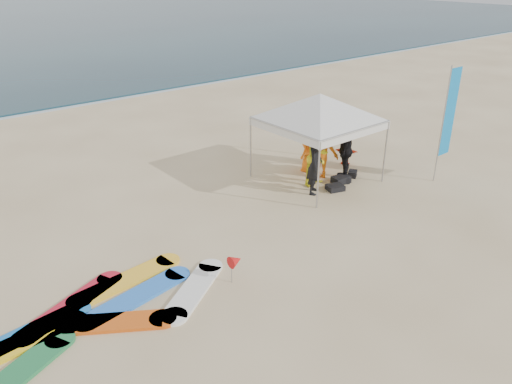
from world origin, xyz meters
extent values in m
plane|color=beige|center=(0.00, 0.00, 0.00)|extent=(120.00, 120.00, 0.00)
cube|color=silver|center=(0.00, 18.20, 0.00)|extent=(160.00, 1.20, 0.01)
imported|color=black|center=(3.21, 3.49, 0.90)|extent=(0.78, 0.74, 1.80)
imported|color=yellow|center=(3.75, 3.88, 0.89)|extent=(0.93, 0.76, 1.78)
imported|color=orange|center=(4.27, 4.22, 0.87)|extent=(1.29, 1.16, 1.74)
imported|color=black|center=(4.74, 3.64, 0.98)|extent=(1.22, 1.01, 1.95)
imported|color=orange|center=(4.35, 4.83, 0.79)|extent=(0.89, 0.72, 1.58)
imported|color=red|center=(5.74, 4.45, 0.41)|extent=(0.62, 0.77, 0.82)
cylinder|color=#A5A5A8|center=(2.55, 5.66, 0.98)|extent=(0.05, 0.05, 1.97)
cylinder|color=#A5A5A8|center=(5.50, 5.66, 0.98)|extent=(0.05, 0.05, 1.97)
cylinder|color=#A5A5A8|center=(2.55, 2.71, 0.98)|extent=(0.05, 0.05, 1.97)
cylinder|color=#A5A5A8|center=(5.50, 2.71, 0.98)|extent=(0.05, 0.05, 1.97)
cube|color=silver|center=(4.02, 2.71, 1.85)|extent=(3.05, 0.02, 0.24)
cube|color=silver|center=(4.02, 5.66, 1.85)|extent=(3.05, 0.02, 0.24)
cube|color=silver|center=(2.55, 4.18, 1.85)|extent=(0.02, 3.05, 0.24)
cube|color=silver|center=(5.50, 4.18, 1.85)|extent=(0.02, 3.05, 0.24)
pyramid|color=silver|center=(4.02, 4.18, 2.75)|extent=(4.17, 4.17, 0.79)
cylinder|color=#A5A5A8|center=(6.80, 1.70, 1.81)|extent=(0.04, 0.04, 3.61)
cube|color=#0C78C7|center=(7.10, 1.70, 2.17)|extent=(0.57, 0.03, 2.68)
cylinder|color=#A5A5A8|center=(-1.47, 1.34, 0.30)|extent=(0.02, 0.02, 0.60)
cone|color=red|center=(-1.35, 1.34, 0.50)|extent=(0.28, 0.28, 0.28)
cube|color=black|center=(4.40, 3.45, 0.11)|extent=(0.60, 0.43, 0.22)
cube|color=black|center=(4.41, 3.45, 0.09)|extent=(0.55, 0.50, 0.18)
cube|color=black|center=(3.85, 3.19, 0.08)|extent=(0.60, 0.54, 0.16)
cube|color=black|center=(5.06, 3.55, 0.10)|extent=(0.44, 0.41, 0.20)
cube|color=yellow|center=(-5.62, 2.20, 0.04)|extent=(2.01, 0.63, 0.07)
cube|color=yellow|center=(-3.21, 2.83, 0.04)|extent=(2.22, 0.74, 0.07)
cube|color=white|center=(-2.28, 1.60, 0.04)|extent=(1.85, 1.46, 0.07)
cube|color=blue|center=(-5.54, 2.36, 0.04)|extent=(2.26, 0.78, 0.07)
cube|color=#207740|center=(-5.92, 1.44, 0.04)|extent=(2.06, 1.32, 0.07)
cube|color=#D85512|center=(-3.99, 1.65, 0.04)|extent=(1.75, 1.40, 0.07)
cube|color=blue|center=(-3.35, 2.13, 0.04)|extent=(2.29, 0.88, 0.07)
cube|color=red|center=(-4.48, 2.68, 0.04)|extent=(2.21, 1.31, 0.07)
camera|label=1|loc=(-6.78, -5.91, 6.28)|focal=35.00mm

